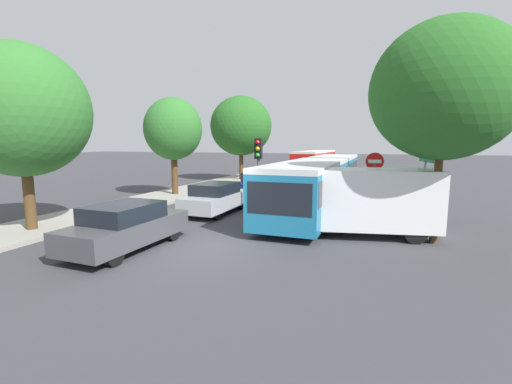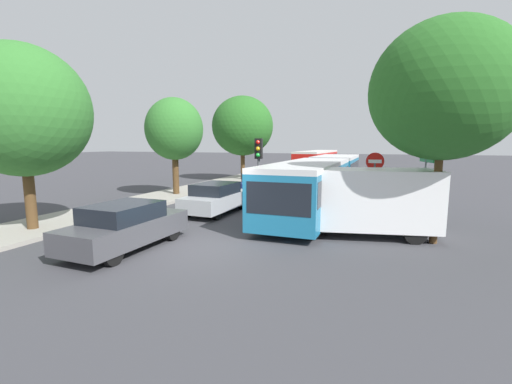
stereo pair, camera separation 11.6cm
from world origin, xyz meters
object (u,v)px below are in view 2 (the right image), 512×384
queued_car_graphite (126,226)px  direction_sign_post (427,160)px  white_van (365,200)px  tree_left_far (243,128)px  no_entry_sign (374,176)px  tree_right_near (444,94)px  queued_car_navy (262,184)px  traffic_light (259,159)px  tree_left_near (22,111)px  articulated_bus (323,178)px  queued_car_tan (282,176)px  queued_car_silver (216,198)px  city_bus_rear (317,160)px  tree_left_mid (174,129)px

queued_car_graphite → direction_sign_post: bearing=-52.3°
white_van → tree_left_far: tree_left_far is taller
no_entry_sign → tree_right_near: bearing=37.5°
white_van → tree_left_far: (-10.90, 14.88, 3.28)m
queued_car_navy → traffic_light: (1.64, -5.05, 1.75)m
queued_car_graphite → tree_left_far: (-4.25, 19.07, 3.81)m
tree_left_near → tree_right_near: 13.81m
articulated_bus → queued_car_navy: (-3.85, 1.27, -0.62)m
traffic_light → tree_right_near: tree_right_near is taller
queued_car_navy → white_van: bearing=-136.8°
white_van → traffic_light: traffic_light is taller
tree_left_far → queued_car_graphite: bearing=-77.4°
traffic_light → queued_car_tan: bearing=-175.1°
white_van → direction_sign_post: (2.04, 2.16, 1.33)m
direction_sign_post → tree_left_far: tree_left_far is taller
direction_sign_post → tree_right_near: (0.09, -2.41, 2.09)m
traffic_light → tree_left_near: tree_left_near is taller
queued_car_navy → no_entry_sign: size_ratio=1.53×
articulated_bus → queued_car_silver: size_ratio=3.96×
no_entry_sign → tree_right_near: size_ratio=0.41×
city_bus_rear → queued_car_tan: city_bus_rear is taller
queued_car_graphite → queued_car_navy: queued_car_navy is taller
articulated_bus → tree_left_mid: tree_left_mid is taller
queued_car_silver → direction_sign_post: size_ratio=1.13×
queued_car_graphite → no_entry_sign: size_ratio=1.45×
queued_car_navy → traffic_light: 5.59m
articulated_bus → traffic_light: bearing=-30.2°
queued_car_silver → queued_car_tan: (-0.10, 11.07, 0.06)m
traffic_light → tree_right_near: size_ratio=0.49×
no_entry_sign → tree_left_near: size_ratio=0.43×
tree_left_mid → tree_left_far: (0.39, 9.49, 0.50)m
queued_car_graphite → tree_left_far: 19.91m
traffic_light → city_bus_rear: bearing=178.6°
queued_car_silver → tree_right_near: size_ratio=0.59×
queued_car_tan → direction_sign_post: size_ratio=1.22×
direction_sign_post → traffic_light: bearing=-12.3°
articulated_bus → queued_car_tan: articulated_bus is taller
articulated_bus → no_entry_sign: bearing=36.9°
no_entry_sign → direction_sign_post: 1.97m
white_van → tree_right_near: tree_right_near is taller
queued_car_navy → tree_left_far: size_ratio=0.60×
articulated_bus → direction_sign_post: direction_sign_post is taller
city_bus_rear → queued_car_silver: city_bus_rear is taller
traffic_light → tree_right_near: (6.82, -2.32, 2.16)m
white_van → no_entry_sign: no_entry_sign is taller
articulated_bus → tree_left_far: bearing=-137.0°
white_van → no_entry_sign: bearing=-106.9°
tree_left_mid → tree_left_far: tree_left_far is taller
city_bus_rear → direction_sign_post: direction_sign_post is taller
tree_left_mid → queued_car_navy: bearing=19.1°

